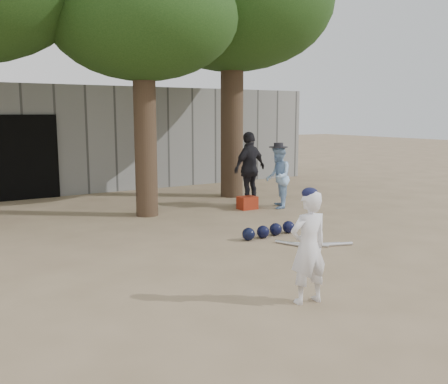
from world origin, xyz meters
TOP-DOWN VIEW (x-y plane):
  - ground at (0.00, 0.00)m, footprint 70.00×70.00m
  - boy_player at (0.15, -1.58)m, footprint 0.52×0.37m
  - spectator_blue at (3.58, 3.36)m, footprint 0.88×0.91m
  - spectator_dark at (3.23, 4.04)m, footprint 1.13×0.70m
  - red_bag at (2.89, 3.63)m, footprint 0.43×0.33m
  - back_building at (-0.00, 10.33)m, footprint 16.00×5.24m
  - helmet_row at (1.72, 1.23)m, footprint 1.19×0.29m
  - bat_pile at (1.96, 0.30)m, footprint 1.05×0.84m
  - tree_row at (0.74, 5.02)m, footprint 11.40×5.80m

SIDE VIEW (x-z plane):
  - ground at x=0.00m, z-range 0.00..0.00m
  - bat_pile at x=1.96m, z-range 0.00..0.06m
  - helmet_row at x=1.72m, z-range 0.00..0.23m
  - red_bag at x=2.89m, z-range 0.00..0.30m
  - boy_player at x=0.15m, z-range 0.00..1.35m
  - spectator_blue at x=3.58m, z-range 0.00..1.48m
  - spectator_dark at x=3.23m, z-range 0.00..1.80m
  - back_building at x=0.00m, z-range 0.00..3.00m
  - tree_row at x=0.74m, z-range 1.34..8.03m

